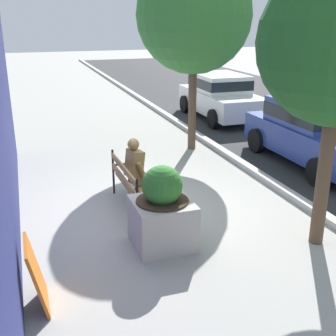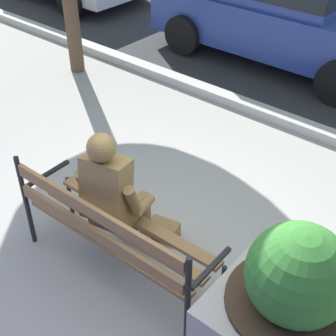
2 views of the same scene
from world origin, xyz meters
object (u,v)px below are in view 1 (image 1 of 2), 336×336
Objects in this scene: bronze_statue_seated at (142,173)px; concrete_planter at (162,213)px; park_bench at (132,182)px; street_tree_near_bench at (194,15)px; leaning_signboard at (36,274)px; parked_car_blue at (315,130)px; parked_car_white at (220,95)px.

bronze_statue_seated reaches higher than concrete_planter.
concrete_planter is (1.50, 0.10, 0.03)m from park_bench.
concrete_planter is at bearing 3.90° from park_bench.
leaning_signboard is at bearing -37.19° from street_tree_near_bench.
concrete_planter reaches higher than leaning_signboard.
parked_car_blue is 4.57× the size of leaning_signboard.
street_tree_near_bench is 4.18m from parked_car_blue.
bronze_statue_seated is at bearing -35.94° from parked_car_white.
bronze_statue_seated is 0.33× the size of parked_car_blue.
parked_car_blue is (2.15, 2.39, -2.67)m from street_tree_near_bench.
bronze_statue_seated is 8.06m from parked_car_white.
parked_car_blue is at bearing 103.92° from park_bench.
street_tree_near_bench reaches higher than parked_car_white.
concrete_planter is 5.56m from parked_car_blue.
parked_car_white reaches higher than concrete_planter.
bronze_statue_seated is 0.33× the size of parked_car_white.
parked_car_white reaches higher than park_bench.
leaning_signboard is at bearing -64.09° from concrete_planter.
concrete_planter is 6.20m from street_tree_near_bench.
concrete_planter is (1.60, -0.11, -0.10)m from bronze_statue_seated.
parked_car_blue is (-1.12, 4.73, 0.17)m from bronze_statue_seated.
street_tree_near_bench is (-4.87, 2.45, 2.94)m from concrete_planter.
bronze_statue_seated is 1.61m from concrete_planter.
concrete_planter is 0.33× the size of parked_car_blue.
parked_car_blue is (-1.23, 4.95, 0.30)m from park_bench.
parked_car_white is (-6.53, 4.73, 0.17)m from bronze_statue_seated.
park_bench is 2.01× the size of leaning_signboard.
parked_car_blue is at bearing 119.34° from concrete_planter.
parked_car_white is (-6.63, 4.95, 0.30)m from park_bench.
street_tree_near_bench is at bearing 142.88° from park_bench.
bronze_statue_seated is 1.01× the size of concrete_planter.
leaning_signboard is at bearing -61.63° from parked_car_blue.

